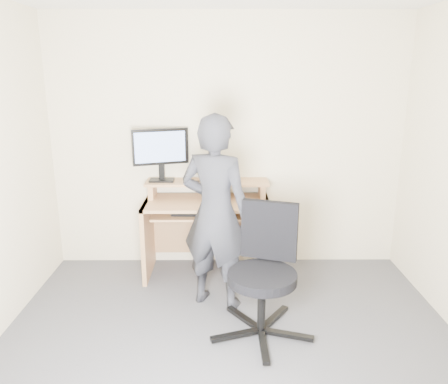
{
  "coord_description": "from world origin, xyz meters",
  "views": [
    {
      "loc": [
        -0.06,
        -2.55,
        1.96
      ],
      "look_at": [
        -0.04,
        1.05,
        0.95
      ],
      "focal_mm": 35.0,
      "sensor_mm": 36.0,
      "label": 1
    }
  ],
  "objects_px": {
    "monitor": "(161,150)",
    "office_chair": "(265,267)",
    "desk": "(207,218)",
    "person": "(215,213)"
  },
  "relations": [
    {
      "from": "monitor",
      "to": "office_chair",
      "type": "bearing_deg",
      "value": -69.95
    },
    {
      "from": "desk",
      "to": "person",
      "type": "bearing_deg",
      "value": -82.21
    },
    {
      "from": "monitor",
      "to": "office_chair",
      "type": "relative_size",
      "value": 0.54
    },
    {
      "from": "office_chair",
      "to": "person",
      "type": "height_order",
      "value": "person"
    },
    {
      "from": "office_chair",
      "to": "desk",
      "type": "bearing_deg",
      "value": 130.86
    },
    {
      "from": "monitor",
      "to": "office_chair",
      "type": "xyz_separation_m",
      "value": [
        0.91,
        -1.14,
        -0.68
      ]
    },
    {
      "from": "office_chair",
      "to": "person",
      "type": "distance_m",
      "value": 0.63
    },
    {
      "from": "person",
      "to": "desk",
      "type": "bearing_deg",
      "value": -59.73
    },
    {
      "from": "desk",
      "to": "monitor",
      "type": "xyz_separation_m",
      "value": [
        -0.44,
        0.07,
        0.67
      ]
    },
    {
      "from": "desk",
      "to": "person",
      "type": "distance_m",
      "value": 0.72
    }
  ]
}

